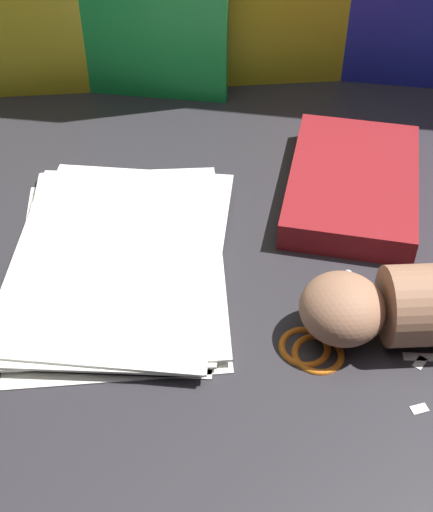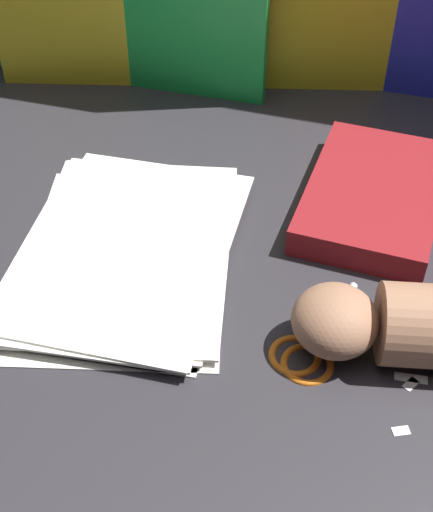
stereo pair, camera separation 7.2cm
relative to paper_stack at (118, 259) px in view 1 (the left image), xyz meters
name	(u,v)px [view 1 (the left image)]	position (x,y,z in m)	size (l,w,h in m)	color
ground_plane	(225,287)	(0.12, -0.04, -0.01)	(6.00, 6.00, 0.00)	#2D2B30
paper_stack	(118,259)	(0.00, 0.00, 0.00)	(0.26, 0.35, 0.02)	white
book_closed	(352,183)	(0.28, 0.13, 0.01)	(0.20, 0.27, 0.04)	maroon
scissors	(322,334)	(0.22, -0.11, 0.00)	(0.14, 0.15, 0.01)	silver
paper_scrap_near	(420,362)	(0.31, -0.14, -0.01)	(0.02, 0.02, 0.00)	white
paper_scrap_mid	(419,357)	(0.31, -0.13, -0.01)	(0.03, 0.01, 0.00)	white
paper_scrap_side	(419,408)	(0.30, -0.20, -0.01)	(0.02, 0.01, 0.00)	white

